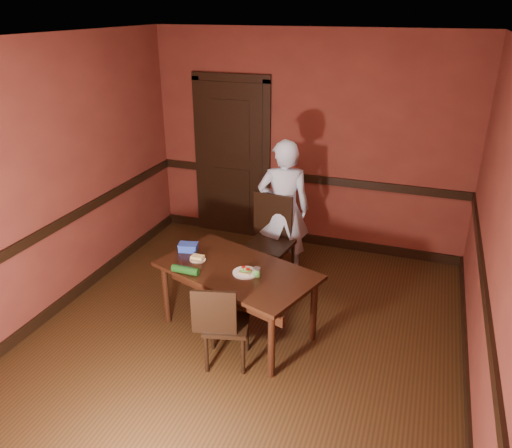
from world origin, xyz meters
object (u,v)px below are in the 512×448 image
Objects in this scene: chair_near at (227,323)px; sauce_jar at (257,272)px; person at (284,209)px; sandwich_plate at (245,272)px; cheese_saucer at (198,259)px; food_tub at (188,247)px; dining_table at (238,300)px; chair_far at (269,244)px.

chair_near is 9.61× the size of sauce_jar.
person is 1.32m from sandwich_plate.
person reaches higher than chair_near.
sauce_jar is 0.54× the size of cheese_saucer.
food_tub is (-0.17, 0.15, 0.02)m from cheese_saucer.
dining_table is 6.25× the size of sandwich_plate.
cheese_saucer reaches higher than dining_table.
chair_near is at bearing -93.23° from sandwich_plate.
dining_table is 1.44× the size of chair_far.
food_tub is (-0.59, 0.18, 0.38)m from dining_table.
person is 1.33m from cheese_saucer.
chair_far is at bearing 101.96° from sauce_jar.
food_tub is at bearing 161.42° from sandwich_plate.
cheese_saucer is (-0.50, 0.49, 0.30)m from chair_near.
chair_far is at bearing -101.37° from chair_near.
cheese_saucer is (-0.42, -0.92, 0.20)m from chair_far.
dining_table is 1.34m from person.
chair_near is 1.76m from person.
food_tub is at bearing -119.97° from chair_far.
sauce_jar is at bearing -8.63° from cheese_saucer.
chair_far is 1.06m from sauce_jar.
dining_table is 9.29× the size of cheese_saucer.
cheese_saucer is (-0.52, 0.09, 0.00)m from sandwich_plate.
chair_far is 4.33× the size of sandwich_plate.
cheese_saucer is at bearing 51.05° from person.
chair_far reaches higher than food_tub.
person reaches higher than chair_far.
sauce_jar is at bearing -70.47° from chair_far.
cheese_saucer is at bearing -106.91° from chair_far.
sandwich_plate is at bearing -31.86° from food_tub.
food_tub is (-0.81, 0.24, -0.00)m from sauce_jar.
sandwich_plate is 1.10× the size of food_tub.
person is 1.33m from sauce_jar.
chair_near is 0.98m from food_tub.
chair_near reaches higher than food_tub.
chair_far is 0.44m from person.
sauce_jar is 0.64m from cheese_saucer.
person reaches higher than dining_table.
sandwich_plate is (0.10, -1.01, 0.19)m from chair_far.
chair_near reaches higher than sandwich_plate.
person is at bearing 84.75° from chair_far.
chair_far is 4.77× the size of food_tub.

